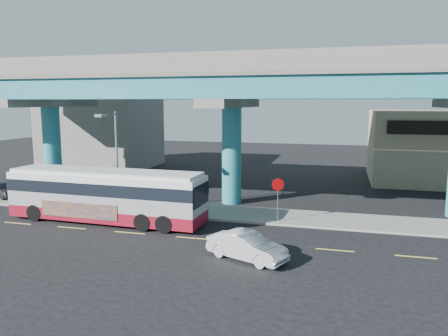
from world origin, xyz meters
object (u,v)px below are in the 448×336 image
(sedan, at_px, (247,246))
(street_lamp, at_px, (113,147))
(parked_car, at_px, (1,189))
(transit_bus, at_px, (106,194))
(stop_sign, at_px, (278,190))

(sedan, relative_size, street_lamp, 0.63)
(street_lamp, bearing_deg, parked_car, 169.73)
(transit_bus, height_order, stop_sign, transit_bus)
(transit_bus, height_order, street_lamp, street_lamp)
(transit_bus, relative_size, sedan, 3.05)
(sedan, height_order, parked_car, parked_car)
(transit_bus, xyz_separation_m, street_lamp, (-0.43, 1.83, 2.88))
(sedan, bearing_deg, parked_car, 91.78)
(parked_car, height_order, street_lamp, street_lamp)
(sedan, relative_size, stop_sign, 1.56)
(sedan, xyz_separation_m, street_lamp, (-10.82, 6.33, 4.07))
(street_lamp, xyz_separation_m, stop_sign, (11.34, 0.72, -2.55))
(transit_bus, distance_m, parked_car, 12.58)
(parked_car, relative_size, stop_sign, 1.41)
(parked_car, bearing_deg, street_lamp, -84.32)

